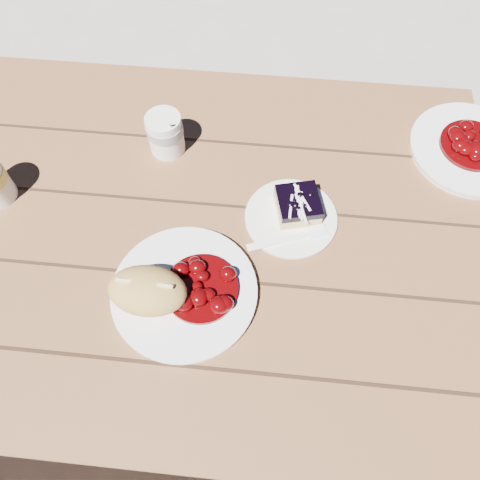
# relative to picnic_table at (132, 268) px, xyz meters

# --- Properties ---
(ground) EXTENTS (60.00, 60.00, 0.00)m
(ground) POSITION_rel_picnic_table_xyz_m (0.00, 0.00, -0.59)
(ground) COLOR #9F998F
(ground) RESTS_ON ground
(picnic_table) EXTENTS (2.00, 1.55, 0.75)m
(picnic_table) POSITION_rel_picnic_table_xyz_m (0.00, 0.00, 0.00)
(picnic_table) COLOR brown
(picnic_table) RESTS_ON ground
(main_plate) EXTENTS (0.25, 0.25, 0.02)m
(main_plate) POSITION_rel_picnic_table_xyz_m (0.15, -0.11, 0.17)
(main_plate) COLOR white
(main_plate) RESTS_ON picnic_table
(goulash_stew) EXTENTS (0.13, 0.13, 0.04)m
(goulash_stew) POSITION_rel_picnic_table_xyz_m (0.18, -0.11, 0.20)
(goulash_stew) COLOR #4A0204
(goulash_stew) RESTS_ON main_plate
(bread_roll) EXTENTS (0.14, 0.10, 0.07)m
(bread_roll) POSITION_rel_picnic_table_xyz_m (0.10, -0.13, 0.21)
(bread_roll) COLOR tan
(bread_roll) RESTS_ON main_plate
(dessert_plate) EXTENTS (0.17, 0.17, 0.01)m
(dessert_plate) POSITION_rel_picnic_table_xyz_m (0.33, 0.06, 0.17)
(dessert_plate) COLOR white
(dessert_plate) RESTS_ON picnic_table
(blueberry_cake) EXTENTS (0.09, 0.09, 0.05)m
(blueberry_cake) POSITION_rel_picnic_table_xyz_m (0.34, 0.08, 0.19)
(blueberry_cake) COLOR #EACA7F
(blueberry_cake) RESTS_ON dessert_plate
(fork_dessert) EXTENTS (0.16, 0.08, 0.00)m
(fork_dessert) POSITION_rel_picnic_table_xyz_m (0.31, 0.01, 0.17)
(fork_dessert) COLOR white
(fork_dessert) RESTS_ON dessert_plate
(coffee_cup) EXTENTS (0.07, 0.07, 0.09)m
(coffee_cup) POSITION_rel_picnic_table_xyz_m (0.07, 0.21, 0.21)
(coffee_cup) COLOR white
(coffee_cup) RESTS_ON picnic_table
(second_plate) EXTENTS (0.24, 0.24, 0.02)m
(second_plate) POSITION_rel_picnic_table_xyz_m (0.70, 0.27, 0.17)
(second_plate) COLOR white
(second_plate) RESTS_ON picnic_table
(second_stew) EXTENTS (0.13, 0.13, 0.04)m
(second_stew) POSITION_rel_picnic_table_xyz_m (0.70, 0.27, 0.20)
(second_stew) COLOR #4A0204
(second_stew) RESTS_ON second_plate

